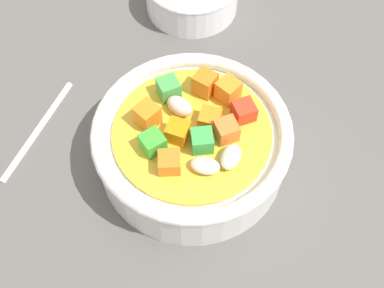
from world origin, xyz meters
TOP-DOWN VIEW (x-y plane):
  - ground_plane at (0.00, 0.00)cm, footprint 140.00×140.00cm
  - soup_bowl_main at (-0.02, -0.01)cm, footprint 16.55×16.55cm

SIDE VIEW (x-z plane):
  - ground_plane at x=0.00cm, z-range -2.00..0.00cm
  - soup_bowl_main at x=-0.02cm, z-range -0.42..6.11cm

